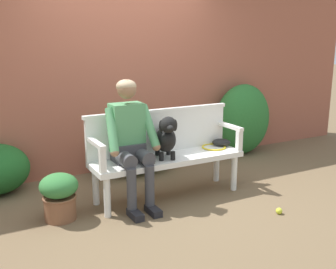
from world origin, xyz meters
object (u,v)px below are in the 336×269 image
at_px(garden_bench, 168,162).
at_px(tennis_ball, 279,211).
at_px(dog_on_bench, 166,137).
at_px(tennis_racket, 214,146).
at_px(baseball_glove, 221,142).
at_px(person_seated, 130,138).
at_px(potted_plant, 59,195).

distance_m(garden_bench, tennis_ball, 1.29).
distance_m(dog_on_bench, tennis_racket, 0.77).
bearing_deg(garden_bench, baseball_glove, 5.80).
height_order(tennis_racket, tennis_ball, tennis_racket).
relative_size(dog_on_bench, tennis_racket, 0.88).
relative_size(person_seated, baseball_glove, 6.12).
bearing_deg(dog_on_bench, garden_bench, 45.96).
bearing_deg(tennis_ball, dog_on_bench, 133.54).
distance_m(baseball_glove, tennis_ball, 1.14).
bearing_deg(potted_plant, dog_on_bench, -2.64).
height_order(tennis_ball, potted_plant, potted_plant).
bearing_deg(garden_bench, tennis_ball, -50.47).
relative_size(garden_bench, person_seated, 1.29).
relative_size(dog_on_bench, baseball_glove, 2.22).
relative_size(garden_bench, baseball_glove, 7.88).
bearing_deg(potted_plant, tennis_ball, -25.16).
distance_m(baseball_glove, potted_plant, 2.02).
relative_size(baseball_glove, tennis_ball, 3.33).
height_order(person_seated, tennis_racket, person_seated).
bearing_deg(baseball_glove, potted_plant, -142.78).
relative_size(dog_on_bench, tennis_ball, 7.39).
bearing_deg(baseball_glove, tennis_racket, -143.01).
bearing_deg(tennis_racket, person_seated, -175.64).
height_order(dog_on_bench, tennis_racket, dog_on_bench).
height_order(garden_bench, dog_on_bench, dog_on_bench).
xyz_separation_m(garden_bench, person_seated, (-0.45, -0.01, 0.33)).
distance_m(garden_bench, baseball_glove, 0.79).
bearing_deg(baseball_glove, dog_on_bench, -135.73).
xyz_separation_m(garden_bench, potted_plant, (-1.22, -0.01, -0.15)).
bearing_deg(person_seated, potted_plant, 179.83).
xyz_separation_m(person_seated, potted_plant, (-0.76, 0.00, -0.49)).
distance_m(tennis_racket, potted_plant, 1.90).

